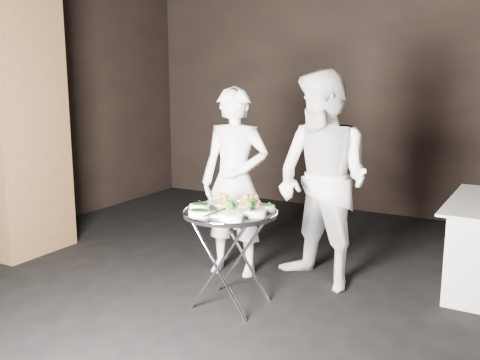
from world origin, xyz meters
The scene contains 17 objects.
floor centered at (0.00, 0.00, -0.03)m, with size 6.00×7.00×0.05m, color black.
wall_back centered at (0.00, 3.52, 1.50)m, with size 6.00×0.05×3.00m, color black.
column_left centered at (-2.58, 0.30, 1.50)m, with size 0.80×0.80×3.00m, color brown.
tray_stand centered at (0.00, 0.15, 0.41)m, with size 0.49×0.42×0.72m.
serving_tray centered at (0.00, 0.15, 0.73)m, with size 0.71×0.71×0.04m.
potato_plate_a centered at (-0.18, 0.32, 0.77)m, with size 0.20×0.20×0.07m.
potato_plate_b centered at (0.05, 0.36, 0.77)m, with size 0.21×0.21×0.08m.
greens_bowl centered at (0.24, 0.28, 0.77)m, with size 0.12×0.12×0.07m.
asparagus_plate_a centered at (0.00, 0.15, 0.76)m, with size 0.21×0.14×0.04m.
asparagus_plate_b centered at (-0.03, -0.01, 0.76)m, with size 0.20×0.12×0.04m.
spinach_bowl_a centered at (-0.23, 0.09, 0.77)m, with size 0.18×0.15×0.06m.
spinach_bowl_b centered at (-0.12, -0.09, 0.77)m, with size 0.18×0.13×0.07m.
broccoli_bowl_a centered at (0.21, 0.11, 0.77)m, with size 0.22×0.20×0.08m.
broccoli_bowl_b centered at (0.13, -0.07, 0.77)m, with size 0.20×0.16×0.08m.
serving_utensils centered at (0.02, 0.22, 0.79)m, with size 0.57×0.41×0.01m.
waiter_left centered at (-0.32, 0.78, 0.82)m, with size 0.60×0.39×1.64m, color white.
waiter_right centered at (0.45, 0.87, 0.89)m, with size 0.87×0.67×1.78m, color white.
Camera 1 is at (1.92, -3.17, 1.73)m, focal length 40.00 mm.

